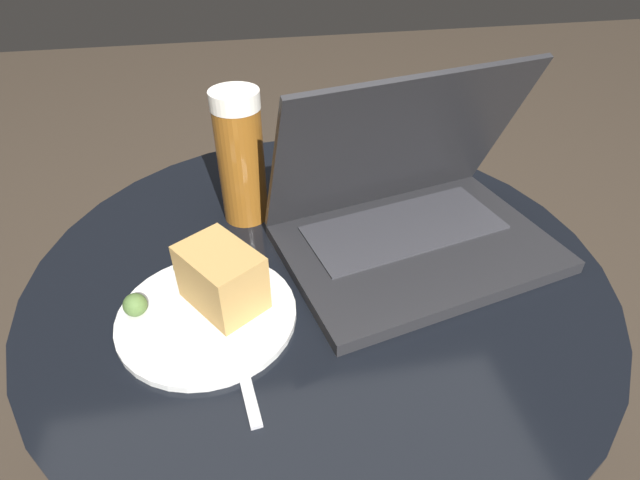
# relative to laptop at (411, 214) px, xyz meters

# --- Properties ---
(ground_plane) EXTENTS (6.00, 6.00, 0.00)m
(ground_plane) POSITION_rel_laptop_xyz_m (-0.13, -0.02, -0.59)
(ground_plane) COLOR #382D23
(table) EXTENTS (0.76, 0.76, 0.54)m
(table) POSITION_rel_laptop_xyz_m (-0.13, -0.02, -0.18)
(table) COLOR black
(table) RESTS_ON ground_plane
(laptop) EXTENTS (0.40, 0.32, 0.24)m
(laptop) POSITION_rel_laptop_xyz_m (0.00, 0.00, 0.00)
(laptop) COLOR #232326
(laptop) RESTS_ON table
(beer_glass) EXTENTS (0.07, 0.07, 0.20)m
(beer_glass) POSITION_rel_laptop_xyz_m (-0.22, 0.11, 0.05)
(beer_glass) COLOR brown
(beer_glass) RESTS_ON table
(snack_plate) EXTENTS (0.21, 0.21, 0.08)m
(snack_plate) POSITION_rel_laptop_xyz_m (-0.27, -0.09, -0.02)
(snack_plate) COLOR silver
(snack_plate) RESTS_ON table
(fork) EXTENTS (0.04, 0.17, 0.00)m
(fork) POSITION_rel_laptop_xyz_m (-0.25, -0.15, -0.05)
(fork) COLOR silver
(fork) RESTS_ON table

